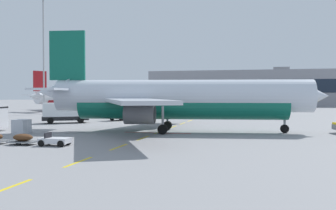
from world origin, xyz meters
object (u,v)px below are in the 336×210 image
(airliner_foreground, at_px, (177,99))
(uld_cargo_container, at_px, (21,126))
(catering_truck, at_px, (127,110))
(fuel_service_truck, at_px, (64,112))
(airliner_mid_left, at_px, (76,98))
(baggage_train, at_px, (8,138))
(apron_light_mast_near, at_px, (43,41))

(airliner_foreground, xyz_separation_m, uld_cargo_container, (-16.92, -5.96, -3.15))
(catering_truck, relative_size, fuel_service_truck, 1.01)
(airliner_foreground, xyz_separation_m, fuel_service_truck, (-20.10, 9.44, -2.30))
(airliner_mid_left, bearing_deg, baggage_train, -67.49)
(fuel_service_truck, bearing_deg, airliner_mid_left, 115.04)
(airliner_foreground, height_order, catering_truck, airliner_foreground)
(airliner_foreground, relative_size, fuel_service_truck, 4.81)
(airliner_foreground, distance_m, fuel_service_truck, 22.33)
(baggage_train, bearing_deg, catering_truck, 91.13)
(airliner_foreground, distance_m, apron_light_mast_near, 50.08)
(apron_light_mast_near, bearing_deg, baggage_train, -61.67)
(fuel_service_truck, bearing_deg, uld_cargo_container, -78.34)
(fuel_service_truck, bearing_deg, apron_light_mast_near, 127.77)
(airliner_foreground, xyz_separation_m, apron_light_mast_near, (-37.09, 31.37, 12.17))
(airliner_foreground, bearing_deg, uld_cargo_container, -160.58)
(baggage_train, height_order, apron_light_mast_near, apron_light_mast_near)
(uld_cargo_container, bearing_deg, apron_light_mast_near, 118.38)
(baggage_train, bearing_deg, apron_light_mast_near, 118.33)
(airliner_foreground, distance_m, uld_cargo_container, 18.21)
(fuel_service_truck, xyz_separation_m, uld_cargo_container, (3.18, -15.41, -0.85))
(baggage_train, height_order, uld_cargo_container, uld_cargo_container)
(catering_truck, distance_m, baggage_train, 33.19)
(airliner_foreground, bearing_deg, airliner_mid_left, 127.82)
(airliner_foreground, relative_size, uld_cargo_container, 20.54)
(airliner_mid_left, bearing_deg, airliner_foreground, -52.18)
(airliner_foreground, height_order, airliner_mid_left, airliner_foreground)
(catering_truck, bearing_deg, fuel_service_truck, -127.84)
(apron_light_mast_near, bearing_deg, airliner_foreground, -40.22)
(catering_truck, height_order, apron_light_mast_near, apron_light_mast_near)
(fuel_service_truck, bearing_deg, airliner_foreground, -25.16)
(airliner_mid_left, xyz_separation_m, baggage_train, (27.07, -65.33, -2.76))
(baggage_train, relative_size, apron_light_mast_near, 0.45)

